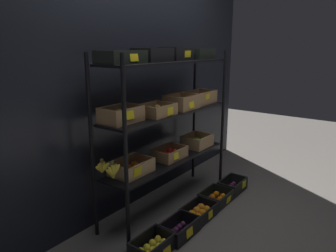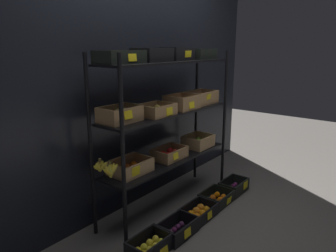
{
  "view_description": "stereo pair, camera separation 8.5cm",
  "coord_description": "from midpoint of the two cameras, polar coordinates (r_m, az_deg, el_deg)",
  "views": [
    {
      "loc": [
        -2.31,
        -1.72,
        1.56
      ],
      "look_at": [
        0.0,
        0.0,
        0.83
      ],
      "focal_mm": 33.6,
      "sensor_mm": 36.0,
      "label": 1
    },
    {
      "loc": [
        -2.26,
        -1.79,
        1.56
      ],
      "look_at": [
        0.0,
        0.0,
        0.83
      ],
      "focal_mm": 33.6,
      "sensor_mm": 36.0,
      "label": 2
    }
  ],
  "objects": [
    {
      "name": "crate_ground_plum",
      "position": [
        2.81,
        2.64,
        -18.35
      ],
      "size": [
        0.36,
        0.23,
        0.13
      ],
      "color": "black",
      "rests_on": "ground_plane"
    },
    {
      "name": "ground_plane",
      "position": [
        3.28,
        0.77,
        -14.18
      ],
      "size": [
        10.0,
        10.0,
        0.0
      ],
      "primitive_type": "plane",
      "color": "#605B56"
    },
    {
      "name": "crate_ground_rightmost_plum",
      "position": [
        3.61,
        12.5,
        -10.84
      ],
      "size": [
        0.35,
        0.22,
        0.14
      ],
      "color": "black",
      "rests_on": "ground_plane"
    },
    {
      "name": "storefront_wall",
      "position": [
        3.14,
        -4.81,
        9.02
      ],
      "size": [
        3.93,
        0.12,
        2.55
      ],
      "primitive_type": "cube",
      "color": "black",
      "rests_on": "ground_plane"
    },
    {
      "name": "crate_ground_tangerine",
      "position": [
        3.36,
        9.53,
        -12.85
      ],
      "size": [
        0.34,
        0.27,
        0.11
      ],
      "color": "black",
      "rests_on": "ground_plane"
    },
    {
      "name": "crate_ground_orange",
      "position": [
        3.08,
        6.44,
        -15.33
      ],
      "size": [
        0.35,
        0.25,
        0.11
      ],
      "color": "black",
      "rests_on": "ground_plane"
    },
    {
      "name": "crate_ground_lemon",
      "position": [
        2.61,
        -2.31,
        -21.1
      ],
      "size": [
        0.35,
        0.23,
        0.14
      ],
      "color": "black",
      "rests_on": "ground_plane"
    },
    {
      "name": "display_rack",
      "position": [
        2.93,
        0.53,
        3.07
      ],
      "size": [
        1.67,
        0.4,
        1.55
      ],
      "color": "black",
      "rests_on": "ground_plane"
    }
  ]
}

